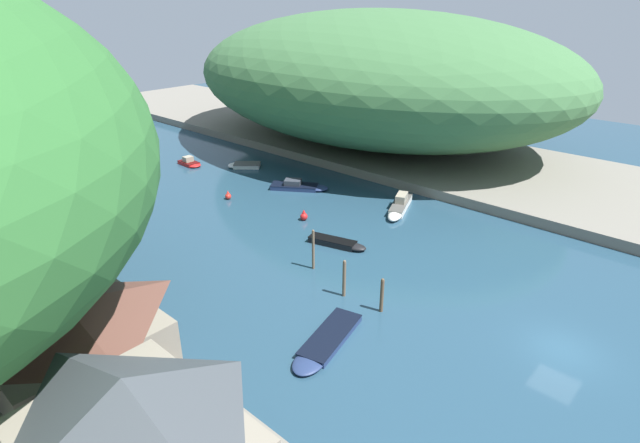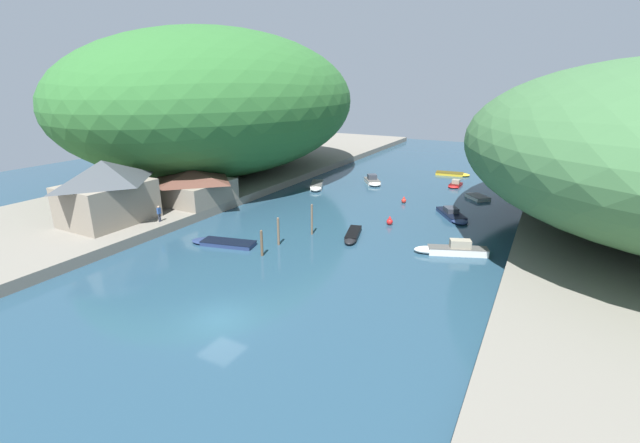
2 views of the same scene
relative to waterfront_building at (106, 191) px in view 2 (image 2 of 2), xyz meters
name	(u,v)px [view 2 (image 2 of 2)]	position (x,y,z in m)	size (l,w,h in m)	color
water_surface	(382,206)	(21.49, 21.95, -4.31)	(130.00, 130.00, 0.00)	#234256
left_bank	(216,180)	(-5.26, 21.95, -3.82)	(22.00, 120.00, 0.99)	slate
hillside_left	(221,103)	(-6.36, 25.48, 7.35)	(36.63, 51.28, 21.33)	#2D662D
waterfront_building	(106,191)	(0.00, 0.00, 0.00)	(6.76, 8.68, 6.40)	gray
boathouse_shed	(193,185)	(1.88, 10.03, -1.28)	(8.32, 8.11, 3.93)	gray
boat_navy_launch	(453,215)	(30.29, 21.47, -4.00)	(4.87, 6.08, 1.01)	navy
boat_far_upstream	(454,174)	(25.41, 45.07, -4.11)	(5.63, 2.75, 0.41)	gold
boat_open_rowboat	(373,181)	(15.92, 32.89, -3.90)	(4.15, 4.95, 1.32)	silver
boat_near_quay	(352,236)	(22.93, 9.90, -4.06)	(2.41, 5.06, 0.52)	black
boat_red_skiff	(455,185)	(27.32, 36.96, -4.02)	(1.62, 3.36, 1.00)	red
boat_moored_right	(476,196)	(31.10, 31.64, -4.09)	(3.95, 4.10, 0.46)	white
boat_cabin_cruiser	(450,249)	(32.38, 10.38, -3.87)	(6.49, 3.59, 1.40)	silver
boat_mid_channel	(317,186)	(9.89, 26.19, -3.97)	(3.62, 5.52, 0.70)	silver
boat_yellow_tender	(221,243)	(12.59, 2.36, -4.11)	(6.62, 3.20, 0.41)	navy
mooring_post_nearest	(262,243)	(17.68, 1.99, -3.09)	(0.24, 0.24, 2.44)	brown
mooring_post_second	(278,231)	(17.48, 4.93, -2.93)	(0.23, 0.23, 2.74)	brown
mooring_post_middle	(312,219)	(18.84, 8.99, -2.70)	(0.20, 0.20, 3.21)	brown
channel_buoy_near	(404,200)	(23.41, 24.79, -3.96)	(0.61, 0.61, 0.91)	red
channel_buoy_far	(390,221)	(24.77, 15.62, -3.91)	(0.69, 0.69, 1.03)	red
person_on_quay	(212,195)	(4.22, 10.63, -2.34)	(0.31, 0.42, 1.69)	#282D3D
person_by_boathouse	(159,213)	(4.43, 2.47, -2.34)	(0.22, 0.38, 1.69)	#282D3D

